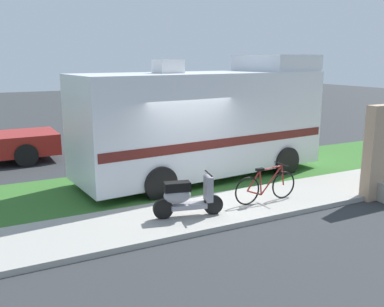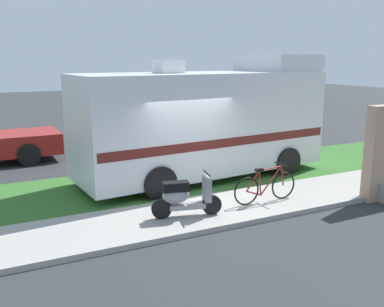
# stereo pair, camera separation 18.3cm
# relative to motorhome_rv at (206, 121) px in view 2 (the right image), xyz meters

# --- Properties ---
(ground_plane) EXTENTS (80.00, 80.00, 0.00)m
(ground_plane) POSITION_rel_motorhome_rv_xyz_m (-1.12, -1.52, -1.72)
(ground_plane) COLOR #2D3033
(sidewalk) EXTENTS (24.00, 2.00, 0.12)m
(sidewalk) POSITION_rel_motorhome_rv_xyz_m (-1.12, -2.72, -1.66)
(sidewalk) COLOR #9E9B93
(sidewalk) RESTS_ON ground
(grass_strip) EXTENTS (24.00, 3.40, 0.08)m
(grass_strip) POSITION_rel_motorhome_rv_xyz_m (-1.12, -0.02, -1.68)
(grass_strip) COLOR #336628
(grass_strip) RESTS_ON ground
(motorhome_rv) EXTENTS (7.59, 3.04, 3.62)m
(motorhome_rv) POSITION_rel_motorhome_rv_xyz_m (0.00, 0.00, 0.00)
(motorhome_rv) COLOR silver
(motorhome_rv) RESTS_ON ground
(scooter) EXTENTS (1.55, 0.62, 0.97)m
(scooter) POSITION_rel_motorhome_rv_xyz_m (-2.08, -2.89, -1.14)
(scooter) COLOR black
(scooter) RESTS_ON ground
(bicycle) EXTENTS (1.76, 0.52, 0.90)m
(bicycle) POSITION_rel_motorhome_rv_xyz_m (0.08, -2.88, -1.22)
(bicycle) COLOR black
(bicycle) RESTS_ON ground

